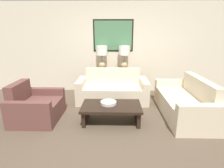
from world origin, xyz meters
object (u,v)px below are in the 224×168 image
(console_table, at_px, (113,81))
(table_lamp_left, at_px, (102,54))
(couch_by_side, at_px, (185,103))
(armchair_near_back_wall, at_px, (36,107))
(couch_by_back_wall, at_px, (113,90))
(decorative_bowl, at_px, (108,103))
(table_lamp_right, at_px, (124,54))
(coffee_table, at_px, (111,109))

(console_table, relative_size, table_lamp_left, 1.72)
(couch_by_side, relative_size, armchair_near_back_wall, 1.88)
(console_table, bearing_deg, couch_by_back_wall, -90.00)
(couch_by_side, distance_m, decorative_bowl, 1.71)
(console_table, xyz_separation_m, couch_by_side, (1.62, -1.52, -0.07))
(table_lamp_right, distance_m, couch_by_back_wall, 1.16)
(table_lamp_right, relative_size, couch_by_back_wall, 0.38)
(table_lamp_right, height_order, couch_by_back_wall, table_lamp_right)
(decorative_bowl, bearing_deg, table_lamp_right, 78.04)
(decorative_bowl, bearing_deg, armchair_near_back_wall, 178.62)
(table_lamp_right, distance_m, couch_by_side, 2.18)
(decorative_bowl, bearing_deg, table_lamp_left, 98.33)
(table_lamp_right, xyz_separation_m, coffee_table, (-0.33, -1.88, -0.90))
(table_lamp_left, xyz_separation_m, table_lamp_right, (0.66, 0.00, 0.00))
(table_lamp_left, distance_m, table_lamp_right, 0.66)
(table_lamp_left, relative_size, couch_by_back_wall, 0.38)
(table_lamp_left, bearing_deg, coffee_table, -80.09)
(decorative_bowl, relative_size, armchair_near_back_wall, 0.33)
(decorative_bowl, bearing_deg, couch_by_back_wall, 87.03)
(table_lamp_right, bearing_deg, coffee_table, -99.86)
(coffee_table, xyz_separation_m, armchair_near_back_wall, (-1.60, 0.09, -0.01))
(console_table, relative_size, coffee_table, 1.01)
(console_table, bearing_deg, table_lamp_left, 180.00)
(couch_by_back_wall, xyz_separation_m, coffee_table, (0.00, -1.21, -0.01))
(coffee_table, bearing_deg, couch_by_side, 12.52)
(couch_by_side, height_order, decorative_bowl, couch_by_side)
(couch_by_side, xyz_separation_m, decorative_bowl, (-1.68, -0.31, 0.12))
(console_table, relative_size, couch_by_side, 0.65)
(table_lamp_left, distance_m, couch_by_back_wall, 1.16)
(coffee_table, bearing_deg, couch_by_back_wall, 90.04)
(coffee_table, bearing_deg, armchair_near_back_wall, 176.82)
(table_lamp_right, distance_m, coffee_table, 2.11)
(table_lamp_left, bearing_deg, console_table, 0.00)
(console_table, bearing_deg, table_lamp_right, 0.00)
(table_lamp_left, height_order, decorative_bowl, table_lamp_left)
(couch_by_side, relative_size, coffee_table, 1.54)
(couch_by_back_wall, bearing_deg, decorative_bowl, -92.97)
(couch_by_side, bearing_deg, decorative_bowl, -169.62)
(coffee_table, bearing_deg, table_lamp_left, 99.91)
(couch_by_side, xyz_separation_m, armchair_near_back_wall, (-3.22, -0.27, -0.02))
(coffee_table, relative_size, armchair_near_back_wall, 1.22)
(table_lamp_left, relative_size, decorative_bowl, 2.15)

